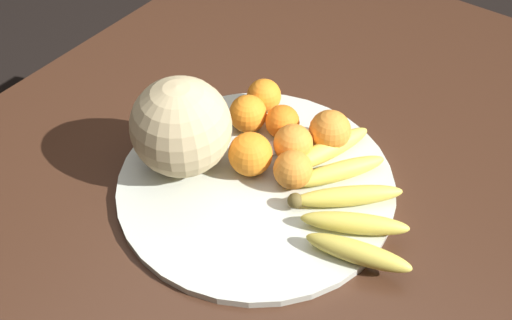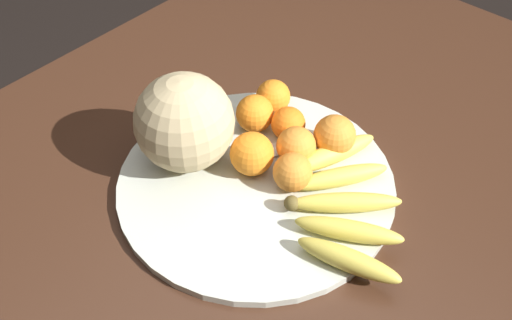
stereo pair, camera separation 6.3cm
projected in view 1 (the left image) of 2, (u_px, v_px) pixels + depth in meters
name	position (u px, v px, depth m)	size (l,w,h in m)	color
kitchen_table	(269.00, 216.00, 1.08)	(1.53, 1.16, 0.75)	#3D2316
fruit_bowl	(256.00, 183.00, 1.02)	(0.47, 0.47, 0.01)	beige
melon	(181.00, 127.00, 0.98)	(0.17, 0.17, 0.17)	tan
banana_bunch	(344.00, 195.00, 0.96)	(0.29, 0.28, 0.04)	brown
orange_front_left	(291.00, 142.00, 1.03)	(0.07, 0.07, 0.07)	orange
orange_front_right	(250.00, 154.00, 1.00)	(0.08, 0.08, 0.08)	orange
orange_mid_center	(248.00, 114.00, 1.08)	(0.07, 0.07, 0.07)	orange
orange_back_left	(282.00, 122.00, 1.07)	(0.06, 0.06, 0.06)	orange
orange_back_right	(293.00, 170.00, 0.98)	(0.07, 0.07, 0.07)	orange
orange_top_small	(264.00, 96.00, 1.12)	(0.06, 0.06, 0.06)	orange
orange_side_extra	(330.00, 131.00, 1.04)	(0.07, 0.07, 0.07)	orange
produce_tag	(259.00, 154.00, 1.05)	(0.10, 0.07, 0.00)	white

